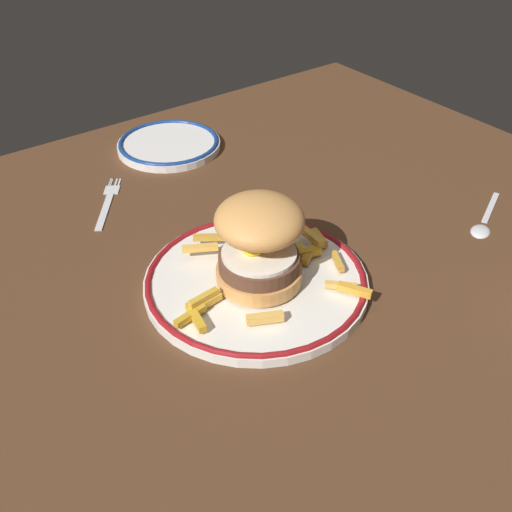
{
  "coord_description": "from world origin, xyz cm",
  "views": [
    {
      "loc": [
        -31.77,
        -48.02,
        48.3
      ],
      "look_at": [
        3.18,
        -1.08,
        4.6
      ],
      "focal_mm": 43.33,
      "sensor_mm": 36.0,
      "label": 1
    }
  ],
  "objects_px": {
    "burger": "(259,241)",
    "fork": "(108,201)",
    "dinner_plate": "(256,281)",
    "spoon": "(483,224)",
    "side_plate": "(169,144)"
  },
  "relations": [
    {
      "from": "dinner_plate",
      "to": "spoon",
      "type": "height_order",
      "value": "dinner_plate"
    },
    {
      "from": "dinner_plate",
      "to": "burger",
      "type": "bearing_deg",
      "value": -56.1
    },
    {
      "from": "spoon",
      "to": "fork",
      "type": "bearing_deg",
      "value": 136.46
    },
    {
      "from": "fork",
      "to": "dinner_plate",
      "type": "bearing_deg",
      "value": -78.37
    },
    {
      "from": "burger",
      "to": "side_plate",
      "type": "relative_size",
      "value": 0.84
    },
    {
      "from": "fork",
      "to": "burger",
      "type": "bearing_deg",
      "value": -78.08
    },
    {
      "from": "spoon",
      "to": "burger",
      "type": "bearing_deg",
      "value": 166.21
    },
    {
      "from": "burger",
      "to": "side_plate",
      "type": "bearing_deg",
      "value": 75.63
    },
    {
      "from": "fork",
      "to": "side_plate",
      "type": "bearing_deg",
      "value": 30.82
    },
    {
      "from": "dinner_plate",
      "to": "side_plate",
      "type": "height_order",
      "value": "same"
    },
    {
      "from": "burger",
      "to": "side_plate",
      "type": "xyz_separation_m",
      "value": [
        0.1,
        0.39,
        -0.06
      ]
    },
    {
      "from": "burger",
      "to": "spoon",
      "type": "distance_m",
      "value": 0.35
    },
    {
      "from": "burger",
      "to": "fork",
      "type": "height_order",
      "value": "burger"
    },
    {
      "from": "side_plate",
      "to": "fork",
      "type": "distance_m",
      "value": 0.19
    },
    {
      "from": "dinner_plate",
      "to": "fork",
      "type": "distance_m",
      "value": 0.29
    }
  ]
}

